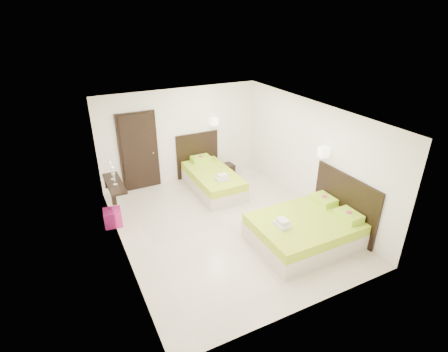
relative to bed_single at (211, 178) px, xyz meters
name	(u,v)px	position (x,y,z in m)	size (l,w,h in m)	color
floor	(226,225)	(-0.46, -1.78, -0.31)	(5.50, 5.50, 0.00)	beige
bed_single	(211,178)	(0.00, 0.00, 0.00)	(1.26, 2.10, 1.73)	beige
bed_double	(308,228)	(0.81, -3.06, 0.00)	(2.12, 1.81, 1.75)	beige
nightstand	(227,170)	(0.76, 0.57, -0.14)	(0.39, 0.34, 0.34)	black
ottoman	(113,217)	(-2.74, -0.60, -0.12)	(0.38, 0.38, 0.38)	#AD1764
door	(139,152)	(-1.66, 0.92, 0.74)	(1.02, 0.15, 2.14)	black
console_shelf	(114,184)	(-2.55, -0.18, 0.50)	(0.35, 1.20, 0.78)	black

